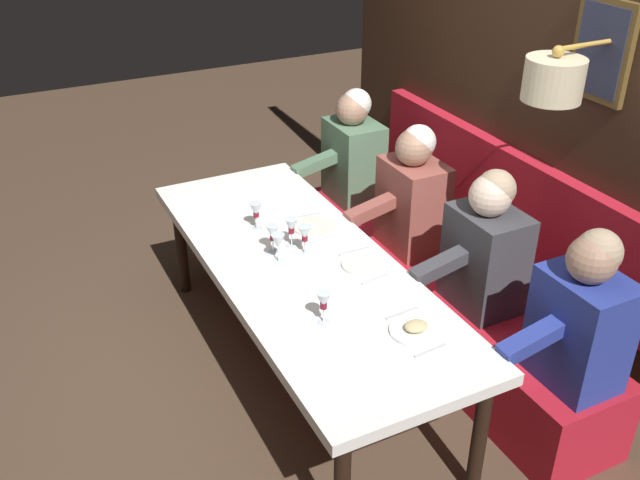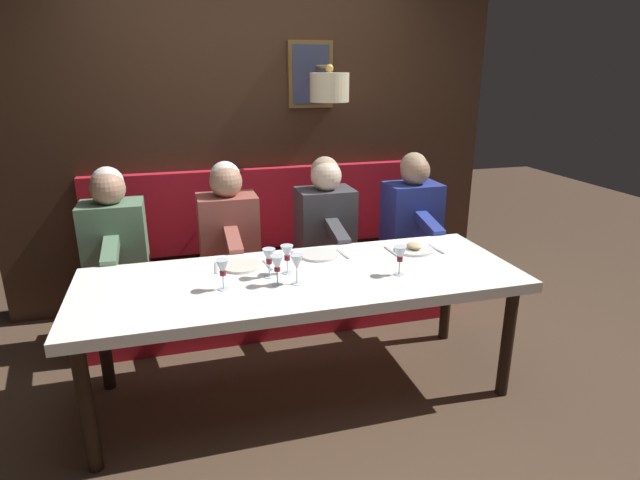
{
  "view_description": "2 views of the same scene",
  "coord_description": "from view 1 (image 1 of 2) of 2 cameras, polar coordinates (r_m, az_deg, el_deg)",
  "views": [
    {
      "loc": [
        -1.33,
        -2.88,
        2.69
      ],
      "look_at": [
        0.05,
        -0.12,
        0.92
      ],
      "focal_mm": 39.94,
      "sensor_mm": 36.0,
      "label": 1
    },
    {
      "loc": [
        -2.6,
        0.64,
        1.83
      ],
      "look_at": [
        0.05,
        -0.12,
        0.92
      ],
      "focal_mm": 29.19,
      "sensor_mm": 36.0,
      "label": 2
    }
  ],
  "objects": [
    {
      "name": "diner_far",
      "position": [
        4.88,
        2.64,
        7.22
      ],
      "size": [
        0.6,
        0.4,
        0.79
      ],
      "color": "#567A5B",
      "rests_on": "banquette_bench"
    },
    {
      "name": "wine_glass_5",
      "position": [
        4.0,
        -5.15,
        2.35
      ],
      "size": [
        0.07,
        0.07,
        0.16
      ],
      "color": "silver",
      "rests_on": "dining_table"
    },
    {
      "name": "diner_nearest",
      "position": [
        3.41,
        20.23,
        -5.63
      ],
      "size": [
        0.6,
        0.4,
        0.79
      ],
      "color": "#283893",
      "rests_on": "banquette_bench"
    },
    {
      "name": "diner_middle",
      "position": [
        4.31,
        7.42,
        3.76
      ],
      "size": [
        0.6,
        0.4,
        0.79
      ],
      "color": "#934C42",
      "rests_on": "banquette_bench"
    },
    {
      "name": "place_setting_0",
      "position": [
        3.7,
        3.57,
        -1.95
      ],
      "size": [
        0.24,
        0.32,
        0.01
      ],
      "color": "silver",
      "rests_on": "dining_table"
    },
    {
      "name": "back_wall_panel",
      "position": [
        4.22,
        17.03,
        10.24
      ],
      "size": [
        0.59,
        3.83,
        2.9
      ],
      "color": "#382316",
      "rests_on": "ground_plane"
    },
    {
      "name": "wine_glass_4",
      "position": [
        3.22,
        0.29,
        -4.94
      ],
      "size": [
        0.07,
        0.07,
        0.16
      ],
      "color": "silver",
      "rests_on": "dining_table"
    },
    {
      "name": "wine_glass_0",
      "position": [
        3.74,
        -1.23,
        0.44
      ],
      "size": [
        0.07,
        0.07,
        0.16
      ],
      "color": "silver",
      "rests_on": "dining_table"
    },
    {
      "name": "banquette_bench",
      "position": [
        4.39,
        9.19,
        -4.75
      ],
      "size": [
        0.52,
        2.63,
        0.45
      ],
      "primitive_type": "cube",
      "color": "red",
      "rests_on": "ground_plane"
    },
    {
      "name": "ground_plane",
      "position": [
        4.16,
        -1.35,
        -10.49
      ],
      "size": [
        12.0,
        12.0,
        0.0
      ],
      "primitive_type": "plane",
      "color": "#4C3828"
    },
    {
      "name": "place_setting_1",
      "position": [
        4.04,
        -0.47,
        1.06
      ],
      "size": [
        0.24,
        0.32,
        0.01
      ],
      "color": "silver",
      "rests_on": "dining_table"
    },
    {
      "name": "wine_glass_2",
      "position": [
        3.82,
        -2.31,
        1.05
      ],
      "size": [
        0.07,
        0.07,
        0.16
      ],
      "color": "silver",
      "rests_on": "dining_table"
    },
    {
      "name": "wine_glass_1",
      "position": [
        3.76,
        -3.82,
        0.53
      ],
      "size": [
        0.07,
        0.07,
        0.16
      ],
      "color": "silver",
      "rests_on": "dining_table"
    },
    {
      "name": "diner_near",
      "position": [
        3.82,
        13.13,
        -0.44
      ],
      "size": [
        0.6,
        0.4,
        0.79
      ],
      "color": "#3D3D42",
      "rests_on": "banquette_bench"
    },
    {
      "name": "place_setting_2",
      "position": [
        3.25,
        7.67,
        -7.12
      ],
      "size": [
        0.24,
        0.32,
        0.05
      ],
      "color": "white",
      "rests_on": "dining_table"
    },
    {
      "name": "dining_table",
      "position": [
        3.76,
        -1.47,
        -2.61
      ],
      "size": [
        0.9,
        2.43,
        0.74
      ],
      "color": "white",
      "rests_on": "ground_plane"
    },
    {
      "name": "wine_glass_3",
      "position": [
        3.67,
        -3.38,
        -0.2
      ],
      "size": [
        0.07,
        0.07,
        0.16
      ],
      "color": "silver",
      "rests_on": "dining_table"
    }
  ]
}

